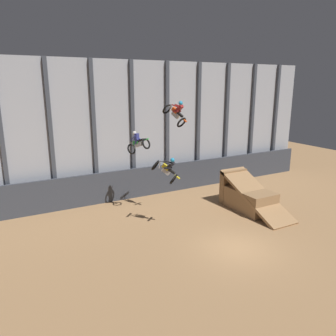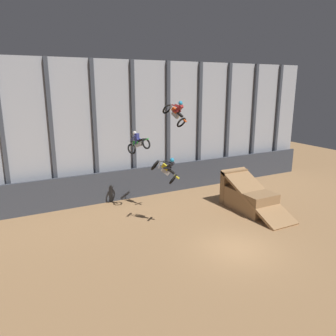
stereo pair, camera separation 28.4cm
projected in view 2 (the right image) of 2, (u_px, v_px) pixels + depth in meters
The scene contains 7 objects.
ground_plane at pixel (236, 249), 17.99m from camera, with size 60.00×60.00×0.00m, color #9E754C.
arena_back_wall at pixel (150, 129), 26.25m from camera, with size 32.00×0.40×10.56m.
lower_barrier at pixel (155, 180), 26.66m from camera, with size 31.36×0.20×2.38m.
dirt_ramp at pixel (247, 197), 23.64m from camera, with size 2.21×5.65×2.69m.
rider_bike_left_air at pixel (138, 143), 21.79m from camera, with size 1.38×1.82×1.65m.
rider_bike_center_air at pixel (166, 169), 19.76m from camera, with size 1.67×1.71×1.70m.
rider_bike_right_air at pixel (176, 113), 20.49m from camera, with size 1.31×1.84×1.70m.
Camera 2 is at (-10.92, -12.70, 8.78)m, focal length 35.00 mm.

